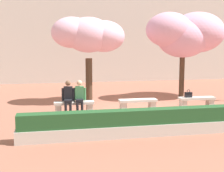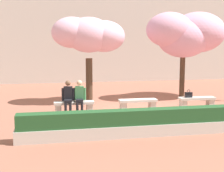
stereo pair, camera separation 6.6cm
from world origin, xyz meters
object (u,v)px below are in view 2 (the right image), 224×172
Objects in this scene: stone_bench_near_west at (138,103)px; handbag at (189,94)px; stone_bench_west_end at (74,105)px; cherry_tree_main at (90,35)px; person_seated_left at (68,96)px; person_seated_right at (80,95)px; stone_bench_center at (197,101)px; cherry_tree_secondary at (186,34)px.

handbag reaches higher than stone_bench_near_west.
stone_bench_west_end is 1.00× the size of stone_bench_near_west.
cherry_tree_main is (-3.93, 2.05, 2.50)m from handbag.
person_seated_left and person_seated_right have the same top height.
cherry_tree_main is at bearing 61.91° from person_seated_left.
stone_bench_west_end is 4.65× the size of handbag.
stone_bench_west_end is 5.22m from stone_bench_center.
handbag is (2.22, 0.01, 0.28)m from stone_bench_near_west.
stone_bench_west_end is 1.00× the size of stone_bench_center.
handbag is at bearing -27.48° from cherry_tree_main.
cherry_tree_main reaches higher than stone_bench_west_end.
person_seated_left is (-2.84, -0.05, 0.40)m from stone_bench_near_west.
cherry_tree_main reaches higher than handbag.
person_seated_right is 0.30× the size of cherry_tree_secondary.
stone_bench_near_west is at bearing 180.00° from stone_bench_center.
cherry_tree_main is (-4.32, 2.06, 2.79)m from stone_bench_center.
cherry_tree_secondary is (3.10, 2.35, 2.88)m from stone_bench_near_west.
cherry_tree_main is (1.13, 2.11, 2.39)m from person_seated_left.
stone_bench_near_west is 1.00× the size of stone_bench_center.
person_seated_right is (0.22, -0.05, 0.40)m from stone_bench_west_end.
handbag is (5.06, 0.06, -0.12)m from person_seated_left.
stone_bench_near_west is 3.86m from cherry_tree_main.
stone_bench_near_west is 4.65× the size of handbag.
person_seated_right reaches higher than stone_bench_west_end.
cherry_tree_secondary is at bearing 69.51° from handbag.
stone_bench_near_west is 2.61m from stone_bench_center.
cherry_tree_secondary reaches higher than stone_bench_west_end.
stone_bench_center is at bearing -1.28° from handbag.
stone_bench_center is at bearing 0.56° from person_seated_left.
person_seated_left is at bearing -166.91° from stone_bench_west_end.
person_seated_right is 3.26m from cherry_tree_main.
cherry_tree_secondary is at bearing 37.20° from stone_bench_near_west.
stone_bench_near_west is at bearing 1.07° from person_seated_left.
stone_bench_center is 0.40× the size of cherry_tree_main.
stone_bench_west_end and stone_bench_center have the same top height.
cherry_tree_main is (-1.71, 2.06, 2.79)m from stone_bench_near_west.
cherry_tree_main is at bearing 154.57° from stone_bench_center.
cherry_tree_main reaches higher than stone_bench_near_west.
person_seated_right reaches higher than handbag.
stone_bench_center is 0.37× the size of cherry_tree_secondary.
cherry_tree_secondary reaches higher than person_seated_left.
person_seated_left is at bearing -179.44° from stone_bench_center.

